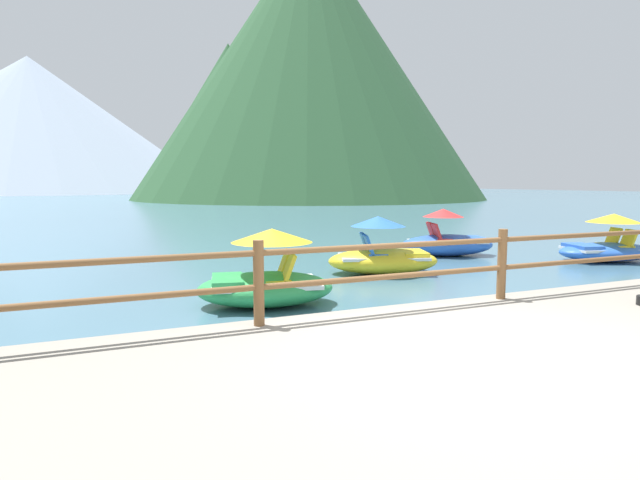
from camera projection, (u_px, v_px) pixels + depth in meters
name	position (u px, v px, depth m)	size (l,w,h in m)	color
ground_plane	(144.00, 207.00, 41.64)	(200.00, 200.00, 0.00)	#477084
dock_railing	(393.00, 265.00, 6.35)	(23.92, 0.12, 0.95)	brown
pedal_boat_0	(383.00, 255.00, 11.25)	(2.66, 1.94, 1.25)	yellow
pedal_boat_1	(447.00, 241.00, 13.99)	(2.75, 1.84, 1.27)	blue
pedal_boat_2	(266.00, 279.00, 8.35)	(2.42, 1.79, 1.24)	green
pedal_boat_3	(608.00, 246.00, 13.05)	(2.77, 1.92, 1.19)	blue
cliff_headland	(296.00, 75.00, 62.26)	(41.58, 41.58, 31.48)	#2D5633
distant_peak	(31.00, 125.00, 105.29)	(74.74, 74.74, 27.02)	#93A3B7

